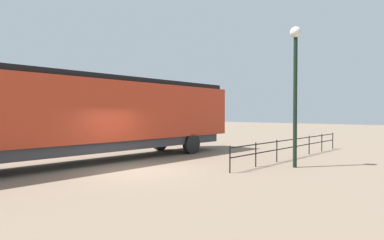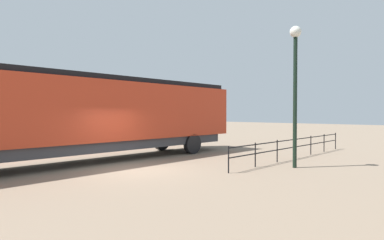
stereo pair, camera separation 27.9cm
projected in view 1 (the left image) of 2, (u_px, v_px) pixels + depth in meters
The scene contains 4 objects.
ground_plane at pixel (137, 170), 12.50m from camera, with size 120.00×120.00×0.00m, color #84705B.
locomotive at pixel (105, 114), 15.03m from camera, with size 2.88×15.91×3.92m.
lamp_post at pixel (295, 73), 13.11m from camera, with size 0.46×0.46×5.78m.
platform_fence at pixel (294, 145), 16.01m from camera, with size 0.05×11.04×1.02m.
Camera 1 is at (10.00, -7.74, 2.24)m, focal length 29.99 mm.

